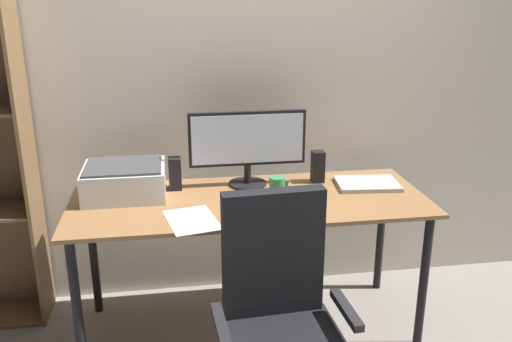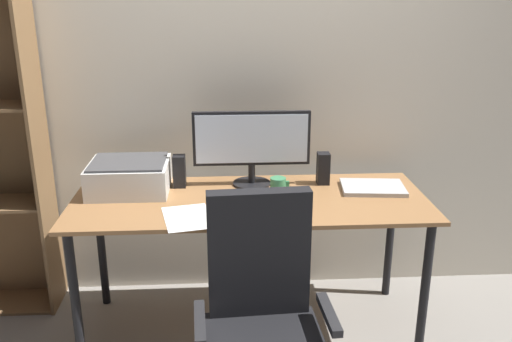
{
  "view_description": "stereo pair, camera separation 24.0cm",
  "coord_description": "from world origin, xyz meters",
  "px_view_note": "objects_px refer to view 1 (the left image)",
  "views": [
    {
      "loc": [
        -0.36,
        -2.5,
        1.74
      ],
      "look_at": [
        0.03,
        -0.03,
        0.89
      ],
      "focal_mm": 38.32,
      "sensor_mm": 36.0,
      "label": 1
    },
    {
      "loc": [
        -0.12,
        -2.52,
        1.74
      ],
      "look_at": [
        0.03,
        -0.03,
        0.89
      ],
      "focal_mm": 38.32,
      "sensor_mm": 36.0,
      "label": 2
    }
  ],
  "objects_px": {
    "desk": "(250,213)",
    "keyboard": "(255,209)",
    "printer": "(125,180)",
    "speaker_left": "(175,174)",
    "coffee_mug": "(277,187)",
    "laptop": "(367,184)",
    "mouse": "(298,206)",
    "monitor": "(247,143)",
    "office_chair": "(281,336)",
    "speaker_right": "(318,167)"
  },
  "relations": [
    {
      "from": "speaker_left",
      "to": "speaker_right",
      "type": "relative_size",
      "value": 1.0
    },
    {
      "from": "mouse",
      "to": "printer",
      "type": "xyz_separation_m",
      "value": [
        -0.82,
        0.31,
        0.06
      ]
    },
    {
      "from": "desk",
      "to": "printer",
      "type": "height_order",
      "value": "printer"
    },
    {
      "from": "keyboard",
      "to": "coffee_mug",
      "type": "height_order",
      "value": "coffee_mug"
    },
    {
      "from": "keyboard",
      "to": "mouse",
      "type": "xyz_separation_m",
      "value": [
        0.2,
        -0.01,
        0.01
      ]
    },
    {
      "from": "mouse",
      "to": "printer",
      "type": "bearing_deg",
      "value": 163.34
    },
    {
      "from": "laptop",
      "to": "speaker_left",
      "type": "relative_size",
      "value": 1.88
    },
    {
      "from": "desk",
      "to": "keyboard",
      "type": "distance_m",
      "value": 0.18
    },
    {
      "from": "coffee_mug",
      "to": "speaker_right",
      "type": "bearing_deg",
      "value": 36.38
    },
    {
      "from": "keyboard",
      "to": "printer",
      "type": "bearing_deg",
      "value": 152.61
    },
    {
      "from": "coffee_mug",
      "to": "laptop",
      "type": "relative_size",
      "value": 0.32
    },
    {
      "from": "laptop",
      "to": "speaker_left",
      "type": "height_order",
      "value": "speaker_left"
    },
    {
      "from": "speaker_right",
      "to": "printer",
      "type": "relative_size",
      "value": 0.43
    },
    {
      "from": "monitor",
      "to": "office_chair",
      "type": "relative_size",
      "value": 0.6
    },
    {
      "from": "desk",
      "to": "office_chair",
      "type": "bearing_deg",
      "value": -88.99
    },
    {
      "from": "keyboard",
      "to": "coffee_mug",
      "type": "bearing_deg",
      "value": 49.15
    },
    {
      "from": "speaker_left",
      "to": "laptop",
      "type": "bearing_deg",
      "value": -6.07
    },
    {
      "from": "mouse",
      "to": "printer",
      "type": "relative_size",
      "value": 0.24
    },
    {
      "from": "monitor",
      "to": "speaker_right",
      "type": "xyz_separation_m",
      "value": [
        0.38,
        -0.01,
        -0.15
      ]
    },
    {
      "from": "desk",
      "to": "office_chair",
      "type": "xyz_separation_m",
      "value": [
        0.01,
        -0.74,
        -0.2
      ]
    },
    {
      "from": "desk",
      "to": "keyboard",
      "type": "height_order",
      "value": "keyboard"
    },
    {
      "from": "monitor",
      "to": "keyboard",
      "type": "height_order",
      "value": "monitor"
    },
    {
      "from": "keyboard",
      "to": "office_chair",
      "type": "height_order",
      "value": "office_chair"
    },
    {
      "from": "mouse",
      "to": "coffee_mug",
      "type": "height_order",
      "value": "coffee_mug"
    },
    {
      "from": "desk",
      "to": "laptop",
      "type": "bearing_deg",
      "value": 7.89
    },
    {
      "from": "office_chair",
      "to": "speaker_left",
      "type": "bearing_deg",
      "value": 108.3
    },
    {
      "from": "monitor",
      "to": "speaker_left",
      "type": "height_order",
      "value": "monitor"
    },
    {
      "from": "laptop",
      "to": "printer",
      "type": "height_order",
      "value": "printer"
    },
    {
      "from": "mouse",
      "to": "laptop",
      "type": "bearing_deg",
      "value": 34.26
    },
    {
      "from": "mouse",
      "to": "office_chair",
      "type": "height_order",
      "value": "office_chair"
    },
    {
      "from": "laptop",
      "to": "office_chair",
      "type": "bearing_deg",
      "value": -121.41
    },
    {
      "from": "coffee_mug",
      "to": "speaker_left",
      "type": "height_order",
      "value": "speaker_left"
    },
    {
      "from": "laptop",
      "to": "printer",
      "type": "bearing_deg",
      "value": -176.87
    },
    {
      "from": "keyboard",
      "to": "speaker_right",
      "type": "bearing_deg",
      "value": 40.9
    },
    {
      "from": "speaker_right",
      "to": "office_chair",
      "type": "distance_m",
      "value": 1.08
    },
    {
      "from": "monitor",
      "to": "laptop",
      "type": "relative_size",
      "value": 1.9
    },
    {
      "from": "keyboard",
      "to": "speaker_left",
      "type": "relative_size",
      "value": 1.71
    },
    {
      "from": "laptop",
      "to": "speaker_left",
      "type": "bearing_deg",
      "value": 179.64
    },
    {
      "from": "desk",
      "to": "keyboard",
      "type": "xyz_separation_m",
      "value": [
        0.0,
        -0.16,
        0.09
      ]
    },
    {
      "from": "speaker_left",
      "to": "office_chair",
      "type": "xyz_separation_m",
      "value": [
        0.37,
        -0.94,
        -0.37
      ]
    },
    {
      "from": "desk",
      "to": "keyboard",
      "type": "bearing_deg",
      "value": -88.78
    },
    {
      "from": "coffee_mug",
      "to": "desk",
      "type": "bearing_deg",
      "value": -177.67
    },
    {
      "from": "desk",
      "to": "office_chair",
      "type": "relative_size",
      "value": 1.75
    },
    {
      "from": "keyboard",
      "to": "speaker_left",
      "type": "distance_m",
      "value": 0.51
    },
    {
      "from": "office_chair",
      "to": "laptop",
      "type": "bearing_deg",
      "value": 49.51
    },
    {
      "from": "desk",
      "to": "printer",
      "type": "xyz_separation_m",
      "value": [
        -0.61,
        0.15,
        0.16
      ]
    },
    {
      "from": "printer",
      "to": "speaker_left",
      "type": "bearing_deg",
      "value": 11.27
    },
    {
      "from": "monitor",
      "to": "coffee_mug",
      "type": "relative_size",
      "value": 5.87
    },
    {
      "from": "laptop",
      "to": "office_chair",
      "type": "xyz_separation_m",
      "value": [
        -0.63,
        -0.83,
        -0.29
      ]
    },
    {
      "from": "speaker_left",
      "to": "coffee_mug",
      "type": "bearing_deg",
      "value": -20.78
    }
  ]
}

